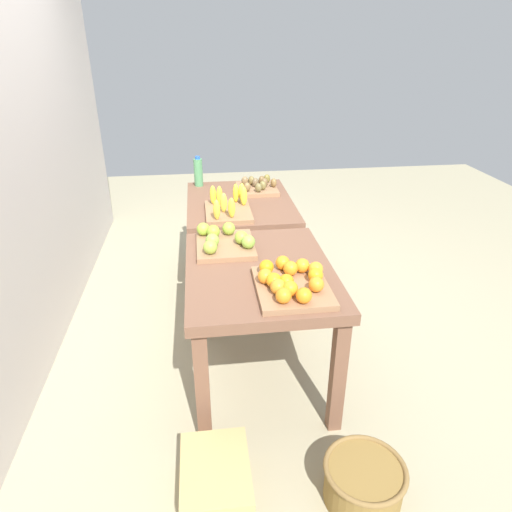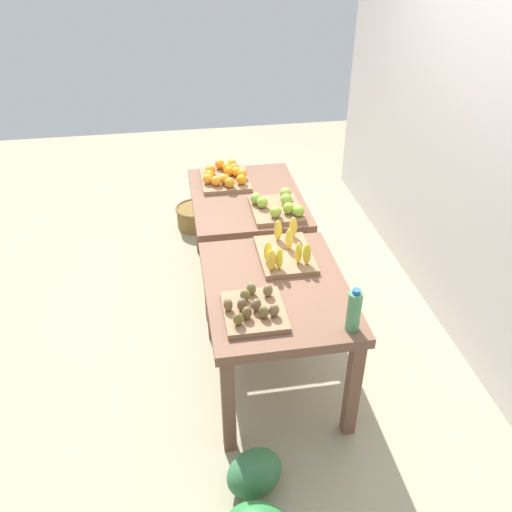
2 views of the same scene
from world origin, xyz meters
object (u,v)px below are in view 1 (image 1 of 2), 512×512
object	(u,v)px
watermelon_pile	(258,228)
orange_bin	(291,282)
cardboard_produce_box	(216,484)
banana_crate	(228,207)
display_table_left	(259,285)
water_bottle	(198,172)
kiwi_bin	(258,187)
display_table_right	(240,214)
wicker_basket	(363,482)
apple_bin	(224,241)

from	to	relation	value
watermelon_pile	orange_bin	bearing A→B (deg)	176.53
cardboard_produce_box	banana_crate	bearing A→B (deg)	-6.60
display_table_left	water_bottle	xyz separation A→B (m)	(1.54, 0.30, 0.23)
cardboard_produce_box	kiwi_bin	bearing A→B (deg)	-12.22
watermelon_pile	display_table_right	bearing A→B (deg)	163.87
orange_bin	wicker_basket	world-z (taller)	orange_bin
water_bottle	kiwi_bin	bearing A→B (deg)	-112.80
orange_bin	water_bottle	bearing A→B (deg)	13.43
water_bottle	watermelon_pile	xyz separation A→B (m)	(0.49, -0.57, -0.73)
display_table_right	water_bottle	distance (m)	0.57
banana_crate	kiwi_bin	xyz separation A→B (m)	(0.49, -0.27, -0.01)
banana_crate	kiwi_bin	distance (m)	0.56
wicker_basket	watermelon_pile	bearing A→B (deg)	1.67
orange_bin	watermelon_pile	size ratio (longest dim) A/B	0.65
cardboard_produce_box	wicker_basket	bearing A→B (deg)	-95.92
display_table_right	water_bottle	world-z (taller)	water_bottle
banana_crate	cardboard_produce_box	xyz separation A→B (m)	(-1.68, 0.19, -0.68)
display_table_left	apple_bin	size ratio (longest dim) A/B	2.60
apple_bin	water_bottle	distance (m)	1.27
display_table_left	orange_bin	bearing A→B (deg)	-154.03
water_bottle	cardboard_produce_box	distance (m)	2.48
display_table_right	water_bottle	bearing A→B (deg)	35.74
orange_bin	display_table_left	bearing A→B (deg)	25.97
display_table_left	watermelon_pile	world-z (taller)	display_table_left
display_table_right	kiwi_bin	distance (m)	0.31
cardboard_produce_box	water_bottle	bearing A→B (deg)	0.10
apple_bin	water_bottle	world-z (taller)	water_bottle
orange_bin	kiwi_bin	bearing A→B (deg)	-1.52
display_table_left	banana_crate	distance (m)	0.88
cardboard_produce_box	orange_bin	bearing A→B (deg)	-37.22
orange_bin	display_table_right	bearing A→B (deg)	5.21
display_table_left	banana_crate	size ratio (longest dim) A/B	2.36
kiwi_bin	watermelon_pile	size ratio (longest dim) A/B	0.53
water_bottle	cardboard_produce_box	xyz separation A→B (m)	(-2.36, -0.00, -0.75)
display_table_left	orange_bin	xyz separation A→B (m)	(-0.26, -0.13, 0.15)
orange_bin	wicker_basket	distance (m)	0.95
display_table_left	wicker_basket	bearing A→B (deg)	-158.45
kiwi_bin	orange_bin	bearing A→B (deg)	178.48
banana_crate	watermelon_pile	bearing A→B (deg)	-17.49
kiwi_bin	water_bottle	xyz separation A→B (m)	(0.20, 0.47, 0.08)
orange_bin	cardboard_produce_box	xyz separation A→B (m)	(-0.56, 0.43, -0.68)
display_table_right	wicker_basket	world-z (taller)	display_table_right
banana_crate	water_bottle	size ratio (longest dim) A/B	1.77
orange_bin	banana_crate	bearing A→B (deg)	11.72
apple_bin	wicker_basket	xyz separation A→B (m)	(-1.17, -0.52, -0.68)
orange_bin	apple_bin	xyz separation A→B (m)	(0.54, 0.30, -0.00)
apple_bin	watermelon_pile	distance (m)	1.92
apple_bin	banana_crate	bearing A→B (deg)	-6.70
display_table_left	apple_bin	distance (m)	0.37
kiwi_bin	watermelon_pile	distance (m)	0.95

